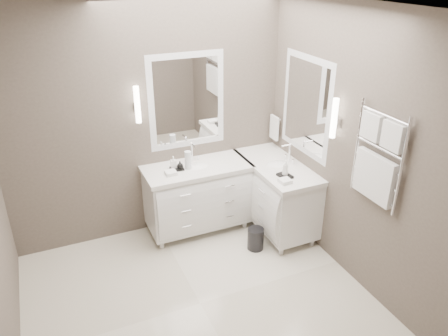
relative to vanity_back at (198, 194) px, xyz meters
name	(u,v)px	position (x,y,z in m)	size (l,w,h in m)	color
floor	(200,304)	(-0.45, -1.23, -0.49)	(3.20, 3.00, 0.01)	beige
ceiling	(191,7)	(-0.45, -1.23, 2.22)	(3.20, 3.00, 0.01)	white
wall_back	(149,123)	(-0.45, 0.28, 0.86)	(3.20, 0.01, 2.70)	#564D45
wall_front	(293,295)	(-0.45, -2.73, 0.86)	(3.20, 0.01, 2.70)	#564D45
wall_right	(352,149)	(1.15, -1.23, 0.86)	(0.01, 3.00, 2.70)	#564D45
vanity_back	(198,194)	(0.00, 0.00, 0.00)	(1.24, 0.59, 0.97)	white
vanity_right	(276,191)	(0.88, -0.33, 0.00)	(0.59, 1.24, 0.97)	white
mirror_back	(187,101)	(0.00, 0.26, 1.06)	(0.90, 0.02, 1.10)	white
mirror_right	(306,106)	(1.14, -0.43, 1.06)	(0.02, 0.90, 1.10)	white
sconce_back	(137,105)	(-0.58, 0.20, 1.11)	(0.06, 0.06, 0.40)	white
sconce_right	(334,119)	(1.08, -1.01, 1.11)	(0.06, 0.06, 0.40)	white
towel_bar_corner	(274,127)	(1.09, 0.13, 0.63)	(0.03, 0.22, 0.30)	white
towel_ladder	(377,162)	(1.10, -1.63, 0.91)	(0.06, 0.58, 0.90)	white
waste_bin	(256,239)	(0.45, -0.65, -0.36)	(0.19, 0.19, 0.26)	black
amenity_tray_back	(177,169)	(-0.24, 0.01, 0.38)	(0.15, 0.11, 0.02)	black
amenity_tray_right	(285,176)	(0.79, -0.64, 0.38)	(0.12, 0.16, 0.02)	black
water_bottle	(188,160)	(-0.11, -0.02, 0.47)	(0.07, 0.07, 0.21)	silver
soap_bottle_a	(173,162)	(-0.27, 0.03, 0.46)	(0.06, 0.06, 0.14)	white
soap_bottle_b	(180,165)	(-0.21, -0.02, 0.43)	(0.07, 0.07, 0.09)	black
soap_bottle_c	(285,168)	(0.79, -0.64, 0.48)	(0.07, 0.07, 0.18)	white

